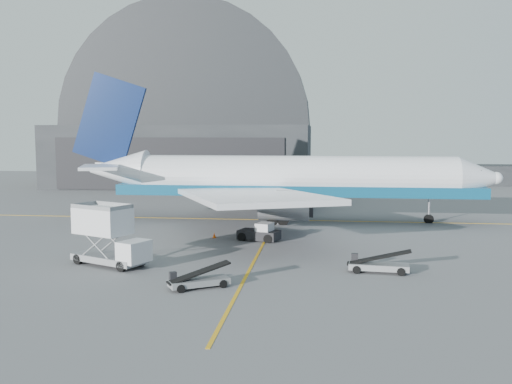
# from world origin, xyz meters

# --- Properties ---
(ground) EXTENTS (200.00, 200.00, 0.00)m
(ground) POSITION_xyz_m (0.00, 0.00, 0.00)
(ground) COLOR #565659
(ground) RESTS_ON ground
(taxi_lines) EXTENTS (80.00, 42.12, 0.02)m
(taxi_lines) POSITION_xyz_m (0.00, 12.67, 0.01)
(taxi_lines) COLOR gold
(taxi_lines) RESTS_ON ground
(hangar) EXTENTS (50.00, 28.30, 28.00)m
(hangar) POSITION_xyz_m (-22.00, 64.95, 9.54)
(hangar) COLOR black
(hangar) RESTS_ON ground
(distant_bldg_a) EXTENTS (14.00, 8.00, 4.00)m
(distant_bldg_a) POSITION_xyz_m (38.00, 72.00, 0.00)
(distant_bldg_a) COLOR black
(distant_bldg_a) RESTS_ON ground
(airliner) EXTENTS (51.88, 50.31, 18.21)m
(airliner) POSITION_xyz_m (0.46, 19.73, 5.09)
(airliner) COLOR white
(airliner) RESTS_ON ground
(catering_truck) EXTENTS (7.14, 5.08, 4.63)m
(catering_truck) POSITION_xyz_m (-11.50, -5.25, 2.34)
(catering_truck) COLOR gray
(catering_truck) RESTS_ON ground
(pushback_tug) EXTENTS (4.40, 3.26, 1.83)m
(pushback_tug) POSITION_xyz_m (-0.50, 6.71, 0.69)
(pushback_tug) COLOR black
(pushback_tug) RESTS_ON ground
(belt_loader_a) EXTENTS (4.29, 3.34, 1.69)m
(belt_loader_a) POSITION_xyz_m (-2.85, -11.11, 0.52)
(belt_loader_a) COLOR gray
(belt_loader_a) RESTS_ON ground
(belt_loader_b) EXTENTS (4.87, 2.03, 1.83)m
(belt_loader_b) POSITION_xyz_m (9.87, -5.22, 0.56)
(belt_loader_b) COLOR gray
(belt_loader_b) RESTS_ON ground
(traffic_cone) EXTENTS (0.37, 0.37, 0.53)m
(traffic_cone) POSITION_xyz_m (-5.27, 7.43, 0.25)
(traffic_cone) COLOR #E14E07
(traffic_cone) RESTS_ON ground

